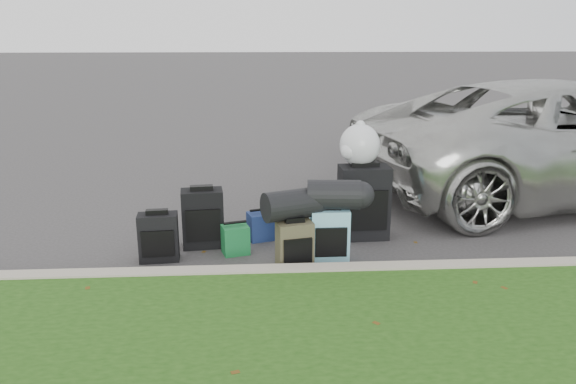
{
  "coord_description": "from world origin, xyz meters",
  "views": [
    {
      "loc": [
        -0.47,
        -5.93,
        2.32
      ],
      "look_at": [
        -0.1,
        0.2,
        0.55
      ],
      "focal_mm": 35.0,
      "sensor_mm": 36.0,
      "label": 1
    }
  ],
  "objects": [
    {
      "name": "trash_bag",
      "position": [
        0.71,
        0.24,
        1.08
      ],
      "size": [
        0.46,
        0.46,
        0.46
      ],
      "primitive_type": "sphere",
      "color": "silver",
      "rests_on": "suitcase_large_black_right"
    },
    {
      "name": "suitcase_olive",
      "position": [
        -0.09,
        -0.67,
        0.24
      ],
      "size": [
        0.39,
        0.29,
        0.49
      ],
      "primitive_type": "cube",
      "rotation": [
        0.0,
        0.0,
        0.21
      ],
      "color": "#393523",
      "rests_on": "ground"
    },
    {
      "name": "suitcase_large_black_right",
      "position": [
        0.77,
        0.16,
        0.42
      ],
      "size": [
        0.58,
        0.36,
        0.85
      ],
      "primitive_type": "cube",
      "rotation": [
        0.0,
        0.0,
        0.04
      ],
      "color": "black",
      "rests_on": "ground"
    },
    {
      "name": "duffel_right",
      "position": [
        0.33,
        -0.5,
        0.71
      ],
      "size": [
        0.57,
        0.35,
        0.3
      ],
      "primitive_type": "cylinder",
      "rotation": [
        0.0,
        1.57,
        -0.1
      ],
      "color": "black",
      "rests_on": "suitcase_teal"
    },
    {
      "name": "curb",
      "position": [
        0.0,
        -1.0,
        0.07
      ],
      "size": [
        120.0,
        0.18,
        0.15
      ],
      "primitive_type": "cube",
      "color": "#9E937F",
      "rests_on": "ground"
    },
    {
      "name": "tote_green",
      "position": [
        -0.69,
        -0.25,
        0.16
      ],
      "size": [
        0.32,
        0.28,
        0.31
      ],
      "primitive_type": "cube",
      "rotation": [
        0.0,
        0.0,
        0.27
      ],
      "color": "#176B33",
      "rests_on": "ground"
    },
    {
      "name": "duffel_left",
      "position": [
        -0.11,
        -0.57,
        0.64
      ],
      "size": [
        0.64,
        0.49,
        0.3
      ],
      "primitive_type": "cylinder",
      "rotation": [
        0.0,
        1.57,
        0.37
      ],
      "color": "black",
      "rests_on": "suitcase_olive"
    },
    {
      "name": "suitcase_teal",
      "position": [
        0.29,
        -0.51,
        0.28
      ],
      "size": [
        0.4,
        0.24,
        0.56
      ],
      "primitive_type": "cube",
      "rotation": [
        0.0,
        0.0,
        0.01
      ],
      "color": "#5F95B2",
      "rests_on": "ground"
    },
    {
      "name": "ground",
      "position": [
        0.0,
        0.0,
        0.0
      ],
      "size": [
        120.0,
        120.0,
        0.0
      ],
      "primitive_type": "plane",
      "color": "#383535",
      "rests_on": "ground"
    },
    {
      "name": "suv",
      "position": [
        4.0,
        1.69,
        0.83
      ],
      "size": [
        6.33,
        3.6,
        1.66
      ],
      "primitive_type": "imported",
      "rotation": [
        0.0,
        0.0,
        1.72
      ],
      "color": "#B7B7B2",
      "rests_on": "ground"
    },
    {
      "name": "tote_navy",
      "position": [
        -0.41,
        0.16,
        0.16
      ],
      "size": [
        0.35,
        0.31,
        0.32
      ],
      "primitive_type": "cube",
      "rotation": [
        0.0,
        0.0,
        0.29
      ],
      "color": "navy",
      "rests_on": "ground"
    },
    {
      "name": "suitcase_small_black",
      "position": [
        -1.48,
        -0.39,
        0.25
      ],
      "size": [
        0.42,
        0.26,
        0.51
      ],
      "primitive_type": "cube",
      "rotation": [
        0.0,
        0.0,
        0.09
      ],
      "color": "black",
      "rests_on": "ground"
    },
    {
      "name": "suitcase_large_black_left",
      "position": [
        -1.06,
        -0.01,
        0.32
      ],
      "size": [
        0.48,
        0.32,
        0.65
      ],
      "primitive_type": "cube",
      "rotation": [
        0.0,
        0.0,
        0.11
      ],
      "color": "black",
      "rests_on": "ground"
    }
  ]
}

